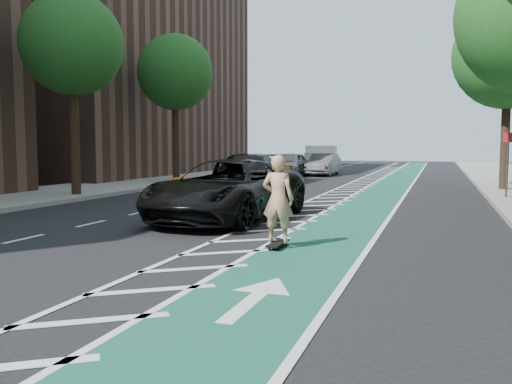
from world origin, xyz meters
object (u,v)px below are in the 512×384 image
at_px(skateboarder, 278,199).
at_px(suv_near, 228,190).
at_px(barrel_a, 181,194).
at_px(suv_far, 247,174).

distance_m(skateboarder, suv_near, 4.23).
relative_size(skateboarder, suv_near, 0.29).
bearing_deg(barrel_a, suv_far, 86.32).
bearing_deg(suv_far, barrel_a, -101.63).
bearing_deg(suv_near, barrel_a, 146.45).
relative_size(skateboarder, barrel_a, 1.74).
bearing_deg(barrel_a, suv_near, -38.23).
xyz_separation_m(skateboarder, suv_far, (-4.42, 10.51, -0.14)).
relative_size(suv_near, barrel_a, 5.96).
height_order(skateboarder, suv_near, skateboarder).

